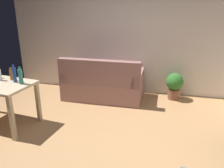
# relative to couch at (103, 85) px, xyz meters

# --- Properties ---
(ground_plane) EXTENTS (5.20, 4.40, 0.02)m
(ground_plane) POSITION_rel_couch_xyz_m (0.35, -1.59, -0.32)
(ground_plane) COLOR tan
(wall_rear) EXTENTS (5.20, 0.10, 2.70)m
(wall_rear) POSITION_rel_couch_xyz_m (0.35, 0.61, 1.04)
(wall_rear) COLOR silver
(wall_rear) RESTS_ON ground_plane
(couch) EXTENTS (1.65, 0.84, 0.92)m
(couch) POSITION_rel_couch_xyz_m (0.00, 0.00, 0.00)
(couch) COLOR #996B66
(couch) RESTS_ON ground_plane
(potted_plant) EXTENTS (0.36, 0.36, 0.57)m
(potted_plant) POSITION_rel_couch_xyz_m (1.49, 0.31, 0.02)
(potted_plant) COLOR brown
(potted_plant) RESTS_ON ground_plane
(bottle_clear) EXTENTS (0.05, 0.05, 0.23)m
(bottle_clear) POSITION_rel_couch_xyz_m (-1.38, -1.36, 0.55)
(bottle_clear) COLOR silver
(bottle_clear) RESTS_ON desk
(bottle_amber) EXTENTS (0.05, 0.05, 0.22)m
(bottle_amber) POSITION_rel_couch_xyz_m (-1.22, -1.29, 0.55)
(bottle_amber) COLOR #9E6019
(bottle_amber) RESTS_ON desk
(bottle_blue) EXTENTS (0.06, 0.06, 0.29)m
(bottle_blue) POSITION_rel_couch_xyz_m (-1.10, -1.37, 0.58)
(bottle_blue) COLOR #2347A3
(bottle_blue) RESTS_ON desk
(bottle_tall) EXTENTS (0.07, 0.07, 0.28)m
(bottle_tall) POSITION_rel_couch_xyz_m (-0.95, -1.43, 0.58)
(bottle_tall) COLOR teal
(bottle_tall) RESTS_ON desk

